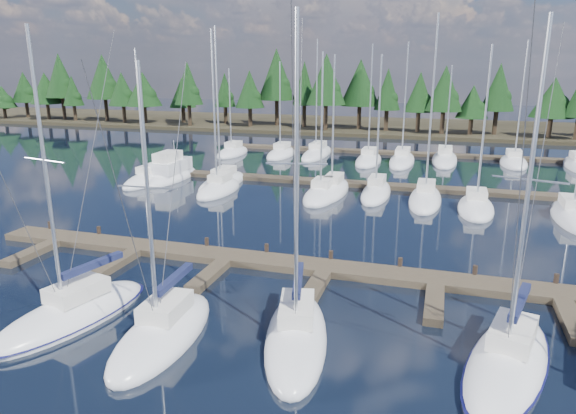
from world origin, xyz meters
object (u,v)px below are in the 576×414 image
(main_dock, at_px, (324,272))
(motor_yacht_left, at_px, (171,174))
(front_sailboat_3, at_px, (296,336))
(front_sailboat_2, at_px, (163,333))
(front_sailboat_1, at_px, (73,314))
(front_sailboat_4, at_px, (508,362))

(main_dock, xyz_separation_m, motor_yacht_left, (-21.03, 20.25, 0.31))
(front_sailboat_3, distance_m, motor_yacht_left, 34.99)
(front_sailboat_2, relative_size, motor_yacht_left, 1.29)
(main_dock, relative_size, front_sailboat_3, 3.11)
(front_sailboat_2, xyz_separation_m, motor_yacht_left, (-15.97, 29.03, 0.24))
(front_sailboat_1, height_order, front_sailboat_3, front_sailboat_3)
(front_sailboat_1, distance_m, motor_yacht_left, 30.80)
(front_sailboat_1, bearing_deg, main_dock, 40.49)
(front_sailboat_1, xyz_separation_m, front_sailboat_2, (4.88, -0.30, -0.00))
(front_sailboat_3, height_order, front_sailboat_4, front_sailboat_3)
(front_sailboat_1, distance_m, front_sailboat_2, 4.89)
(front_sailboat_2, height_order, motor_yacht_left, front_sailboat_2)
(main_dock, xyz_separation_m, front_sailboat_4, (8.86, -6.87, 0.08))
(motor_yacht_left, bearing_deg, front_sailboat_3, -52.07)
(motor_yacht_left, bearing_deg, front_sailboat_1, -68.90)
(front_sailboat_2, height_order, front_sailboat_3, front_sailboat_3)
(main_dock, relative_size, motor_yacht_left, 4.60)
(motor_yacht_left, bearing_deg, front_sailboat_4, -42.21)
(front_sailboat_4, bearing_deg, motor_yacht_left, 137.79)
(front_sailboat_1, bearing_deg, front_sailboat_3, 6.23)
(main_dock, bearing_deg, front_sailboat_2, -119.94)
(front_sailboat_3, bearing_deg, main_dock, 93.74)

